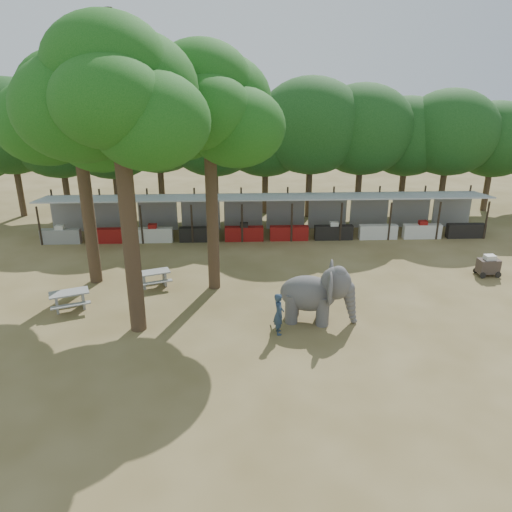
{
  "coord_description": "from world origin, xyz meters",
  "views": [
    {
      "loc": [
        -1.93,
        -16.44,
        10.25
      ],
      "look_at": [
        -1.0,
        5.0,
        2.0
      ],
      "focal_mm": 35.0,
      "sensor_mm": 36.0,
      "label": 1
    }
  ],
  "objects_px": {
    "yard_tree_left": "(74,113)",
    "picnic_table_near": "(70,298)",
    "yard_tree_back": "(206,107)",
    "yard_tree_center": "(114,96)",
    "elephant": "(318,293)",
    "handler": "(279,314)",
    "picnic_table_far": "(154,277)",
    "cart_back": "(488,265)"
  },
  "relations": [
    {
      "from": "yard_tree_left",
      "to": "picnic_table_near",
      "type": "height_order",
      "value": "yard_tree_left"
    },
    {
      "from": "picnic_table_near",
      "to": "yard_tree_back",
      "type": "bearing_deg",
      "value": -0.83
    },
    {
      "from": "yard_tree_center",
      "to": "yard_tree_left",
      "type": "bearing_deg",
      "value": 120.96
    },
    {
      "from": "picnic_table_near",
      "to": "yard_tree_center",
      "type": "bearing_deg",
      "value": -49.15
    },
    {
      "from": "yard_tree_back",
      "to": "elephant",
      "type": "height_order",
      "value": "yard_tree_back"
    },
    {
      "from": "handler",
      "to": "picnic_table_near",
      "type": "distance_m",
      "value": 9.48
    },
    {
      "from": "elephant",
      "to": "yard_tree_left",
      "type": "bearing_deg",
      "value": 167.77
    },
    {
      "from": "yard_tree_center",
      "to": "picnic_table_near",
      "type": "relative_size",
      "value": 5.76
    },
    {
      "from": "elephant",
      "to": "yard_tree_center",
      "type": "bearing_deg",
      "value": -166.3
    },
    {
      "from": "picnic_table_far",
      "to": "cart_back",
      "type": "height_order",
      "value": "cart_back"
    },
    {
      "from": "yard_tree_back",
      "to": "picnic_table_far",
      "type": "bearing_deg",
      "value": 178.22
    },
    {
      "from": "yard_tree_left",
      "to": "picnic_table_near",
      "type": "distance_m",
      "value": 8.32
    },
    {
      "from": "handler",
      "to": "yard_tree_left",
      "type": "bearing_deg",
      "value": 52.34
    },
    {
      "from": "handler",
      "to": "picnic_table_far",
      "type": "xyz_separation_m",
      "value": [
        -5.74,
        4.89,
        -0.38
      ]
    },
    {
      "from": "yard_tree_center",
      "to": "picnic_table_far",
      "type": "distance_m",
      "value": 9.62
    },
    {
      "from": "cart_back",
      "to": "elephant",
      "type": "bearing_deg",
      "value": -158.56
    },
    {
      "from": "yard_tree_back",
      "to": "handler",
      "type": "height_order",
      "value": "yard_tree_back"
    },
    {
      "from": "yard_tree_center",
      "to": "yard_tree_back",
      "type": "distance_m",
      "value": 5.04
    },
    {
      "from": "yard_tree_left",
      "to": "handler",
      "type": "bearing_deg",
      "value": -33.09
    },
    {
      "from": "elephant",
      "to": "yard_tree_back",
      "type": "bearing_deg",
      "value": 152.72
    },
    {
      "from": "handler",
      "to": "picnic_table_far",
      "type": "relative_size",
      "value": 0.92
    },
    {
      "from": "yard_tree_back",
      "to": "picnic_table_near",
      "type": "xyz_separation_m",
      "value": [
        -6.23,
        -2.25,
        -8.0
      ]
    },
    {
      "from": "handler",
      "to": "cart_back",
      "type": "distance_m",
      "value": 12.6
    },
    {
      "from": "yard_tree_left",
      "to": "picnic_table_near",
      "type": "bearing_deg",
      "value": -94.02
    },
    {
      "from": "elephant",
      "to": "cart_back",
      "type": "distance_m",
      "value": 10.63
    },
    {
      "from": "yard_tree_back",
      "to": "cart_back",
      "type": "xyz_separation_m",
      "value": [
        14.24,
        0.69,
        -7.99
      ]
    },
    {
      "from": "picnic_table_far",
      "to": "yard_tree_back",
      "type": "bearing_deg",
      "value": -21.04
    },
    {
      "from": "yard_tree_left",
      "to": "picnic_table_far",
      "type": "bearing_deg",
      "value": -16.11
    },
    {
      "from": "elephant",
      "to": "handler",
      "type": "height_order",
      "value": "elephant"
    },
    {
      "from": "elephant",
      "to": "cart_back",
      "type": "xyz_separation_m",
      "value": [
        9.63,
        4.46,
        -0.72
      ]
    },
    {
      "from": "handler",
      "to": "picnic_table_far",
      "type": "distance_m",
      "value": 7.55
    },
    {
      "from": "handler",
      "to": "cart_back",
      "type": "relative_size",
      "value": 1.48
    },
    {
      "from": "picnic_table_far",
      "to": "elephant",
      "type": "bearing_deg",
      "value": -46.61
    },
    {
      "from": "elephant",
      "to": "picnic_table_far",
      "type": "xyz_separation_m",
      "value": [
        -7.46,
        3.86,
        -0.77
      ]
    },
    {
      "from": "yard_tree_back",
      "to": "cart_back",
      "type": "distance_m",
      "value": 16.34
    },
    {
      "from": "elephant",
      "to": "picnic_table_near",
      "type": "distance_m",
      "value": 10.97
    },
    {
      "from": "picnic_table_far",
      "to": "cart_back",
      "type": "distance_m",
      "value": 17.1
    },
    {
      "from": "elephant",
      "to": "picnic_table_near",
      "type": "bearing_deg",
      "value": -176.0
    },
    {
      "from": "yard_tree_center",
      "to": "picnic_table_near",
      "type": "distance_m",
      "value": 9.41
    },
    {
      "from": "cart_back",
      "to": "picnic_table_near",
      "type": "bearing_deg",
      "value": -175.24
    },
    {
      "from": "picnic_table_near",
      "to": "picnic_table_far",
      "type": "height_order",
      "value": "picnic_table_near"
    },
    {
      "from": "yard_tree_center",
      "to": "handler",
      "type": "height_order",
      "value": "yard_tree_center"
    }
  ]
}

